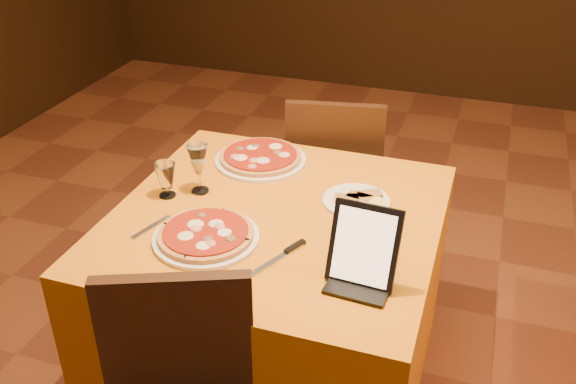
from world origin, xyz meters
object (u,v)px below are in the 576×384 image
(pizza_near, at_px, (206,236))
(tablet, at_px, (364,246))
(main_table, at_px, (277,300))
(chair_main_far, at_px, (335,178))
(pizza_far, at_px, (260,158))
(water_glass, at_px, (166,180))
(wine_glass, at_px, (199,168))

(pizza_near, bearing_deg, tablet, -4.55)
(main_table, distance_m, chair_main_far, 0.84)
(pizza_far, relative_size, tablet, 1.48)
(pizza_far, distance_m, water_glass, 0.42)
(main_table, bearing_deg, tablet, -35.58)
(chair_main_far, bearing_deg, pizza_far, 57.97)
(pizza_far, xyz_separation_m, wine_glass, (-0.12, -0.29, 0.08))
(water_glass, bearing_deg, main_table, 0.60)
(chair_main_far, bearing_deg, water_glass, 53.35)
(wine_glass, bearing_deg, tablet, -25.33)
(pizza_near, distance_m, wine_glass, 0.33)
(wine_glass, bearing_deg, main_table, -11.21)
(main_table, xyz_separation_m, water_glass, (-0.41, -0.00, 0.44))
(tablet, bearing_deg, water_glass, 165.78)
(water_glass, height_order, tablet, tablet)
(chair_main_far, bearing_deg, tablet, 97.67)
(main_table, height_order, chair_main_far, chair_main_far)
(chair_main_far, xyz_separation_m, water_glass, (-0.41, -0.84, 0.36))
(pizza_near, xyz_separation_m, tablet, (0.52, -0.04, 0.10))
(chair_main_far, xyz_separation_m, pizza_far, (-0.19, -0.48, 0.31))
(main_table, height_order, tablet, tablet)
(pizza_far, xyz_separation_m, water_glass, (-0.22, -0.36, 0.05))
(wine_glass, xyz_separation_m, tablet, (0.67, -0.32, 0.03))
(wine_glass, relative_size, tablet, 0.78)
(pizza_far, distance_m, tablet, 0.83)
(water_glass, relative_size, tablet, 0.53)
(chair_main_far, relative_size, tablet, 3.73)
(main_table, distance_m, wine_glass, 0.57)
(main_table, relative_size, pizza_near, 3.20)
(main_table, xyz_separation_m, pizza_near, (-0.16, -0.21, 0.39))
(pizza_near, bearing_deg, pizza_far, 92.74)
(water_glass, bearing_deg, wine_glass, 34.27)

